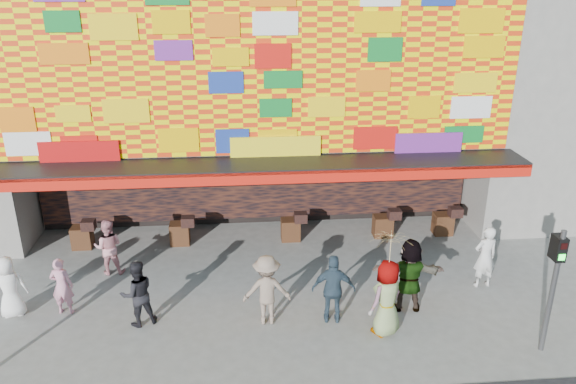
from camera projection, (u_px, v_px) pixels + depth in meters
name	position (u px, v px, depth m)	size (l,w,h in m)	color
ground	(267.00, 324.00, 13.71)	(90.00, 90.00, 0.00)	slate
shop_building	(253.00, 58.00, 19.36)	(15.20, 9.40, 10.00)	gray
signal_right	(555.00, 278.00, 12.13)	(0.22, 0.20, 3.00)	#59595B
ped_a	(9.00, 287.00, 13.80)	(0.79, 0.51, 1.61)	white
ped_b	(62.00, 286.00, 13.92)	(0.56, 0.37, 1.53)	#CF86A0
ped_c	(137.00, 293.00, 13.45)	(0.82, 0.64, 1.69)	black
ped_d	(267.00, 290.00, 13.50)	(1.16, 0.67, 1.80)	gray
ped_e	(334.00, 289.00, 13.53)	(1.05, 0.44, 1.80)	#2E4151
ped_f	(409.00, 275.00, 14.00)	(1.81, 0.57, 1.95)	gray
ped_g	(387.00, 298.00, 13.08)	(0.93, 0.60, 1.89)	gray
ped_h	(485.00, 257.00, 15.09)	(0.65, 0.42, 1.77)	silver
ped_i	(108.00, 247.00, 15.77)	(0.80, 0.62, 1.64)	#D48992
parasol	(390.00, 252.00, 12.63)	(1.16, 1.17, 1.86)	#F3E199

